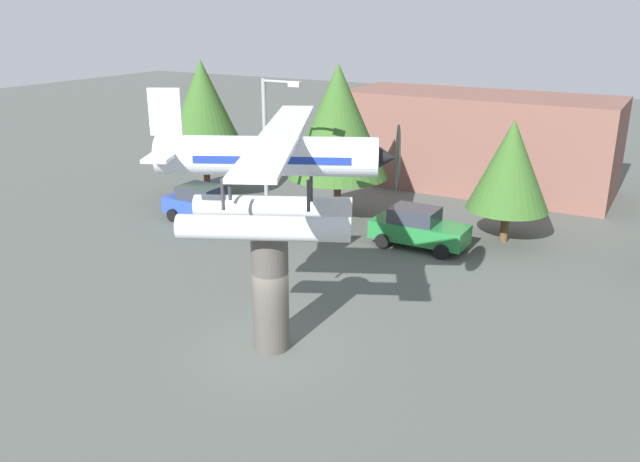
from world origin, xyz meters
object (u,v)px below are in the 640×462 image
display_pedestal (271,290)px  floatplane_monument (272,173)px  streetlight_primary (270,153)px  storefront_building (477,141)px  car_mid_green (418,228)px  tree_east (338,121)px  car_near_blue (204,204)px  tree_center_back (511,165)px  tree_west (203,110)px

display_pedestal → floatplane_monument: size_ratio=0.40×
floatplane_monument → streetlight_primary: bearing=98.4°
floatplane_monument → storefront_building: (-0.49, 21.94, -2.85)m
car_mid_green → streetlight_primary: size_ratio=0.58×
storefront_building → tree_east: 10.88m
car_near_blue → tree_center_back: (13.60, 4.36, 2.61)m
car_mid_green → tree_west: bearing=172.5°
streetlight_primary → storefront_building: size_ratio=0.48×
streetlight_primary → tree_east: bearing=82.9°
tree_west → tree_center_back: bearing=3.3°
display_pedestal → tree_west: tree_west is taller
tree_east → display_pedestal: bearing=-70.8°
storefront_building → tree_center_back: 9.63m
display_pedestal → car_mid_green: display_pedestal is taller
car_near_blue → tree_west: bearing=127.3°
floatplane_monument → car_near_blue: size_ratio=2.34×
display_pedestal → tree_center_back: 13.88m
display_pedestal → floatplane_monument: 3.61m
display_pedestal → tree_east: tree_east is taller
car_mid_green → streetlight_primary: (-5.39, -3.44, 3.39)m
storefront_building → floatplane_monument: bearing=-88.7°
car_near_blue → tree_west: tree_west is taller
tree_west → tree_center_back: (16.22, 0.93, -1.34)m
car_near_blue → car_mid_green: size_ratio=1.00×
car_mid_green → tree_east: 6.43m
car_near_blue → floatplane_monument: bearing=-41.5°
display_pedestal → tree_east: 13.13m
streetlight_primary → tree_east: size_ratio=0.96×
car_mid_green → tree_west: 13.81m
floatplane_monument → tree_west: size_ratio=1.32×
streetlight_primary → tree_west: bearing=146.3°
car_mid_green → tree_east: (-4.78, 1.43, 4.05)m
streetlight_primary → tree_east: 4.95m
storefront_building → tree_west: tree_west is taller
car_mid_green → floatplane_monument: bearing=-92.5°
car_near_blue → streetlight_primary: 6.38m
storefront_building → car_mid_green: bearing=-85.2°
tree_west → tree_east: size_ratio=0.98×
streetlight_primary → tree_center_back: (8.48, 6.09, -0.78)m
car_near_blue → car_mid_green: bearing=9.2°
car_mid_green → streetlight_primary: streetlight_primary is taller
tree_west → tree_center_back: tree_west is taller
streetlight_primary → floatplane_monument: bearing=-55.4°
tree_west → streetlight_primary: bearing=-33.7°
tree_east → tree_center_back: 8.10m
streetlight_primary → tree_west: (-7.73, 5.16, 0.56)m
tree_west → storefront_building: bearing=38.4°
floatplane_monument → tree_center_back: 13.86m
streetlight_primary → tree_center_back: streetlight_primary is taller
car_near_blue → car_mid_green: same height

